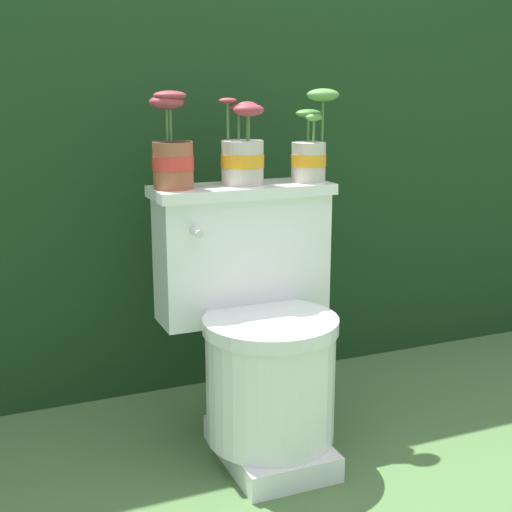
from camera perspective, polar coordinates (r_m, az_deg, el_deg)
ground_plane at (r=2.09m, az=1.14°, el=-15.17°), size 12.00×12.00×0.00m
hedge_backdrop at (r=2.65m, az=-6.49°, el=11.18°), size 3.76×0.72×1.79m
toilet at (r=1.97m, az=0.28°, el=-6.28°), size 0.51×0.47×0.74m
potted_plant_left at (r=1.92m, az=-6.72°, el=8.14°), size 0.11×0.11×0.26m
potted_plant_midleft at (r=1.98m, az=-1.07°, el=8.11°), size 0.12×0.12×0.24m
potted_plant_middle at (r=2.05m, az=4.38°, el=8.54°), size 0.14×0.11×0.26m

